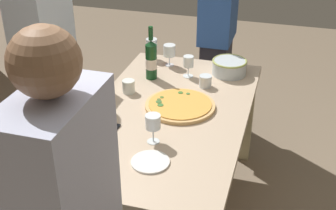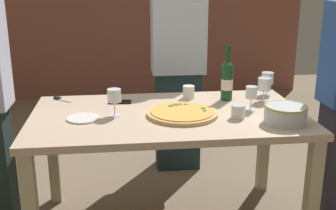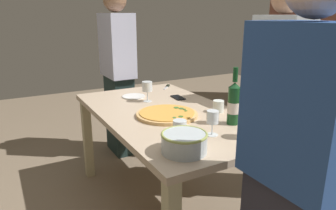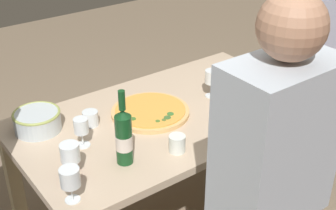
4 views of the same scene
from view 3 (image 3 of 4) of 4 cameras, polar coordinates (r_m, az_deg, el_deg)
The scene contains 17 objects.
ground_plane at distance 2.52m, azimuth 0.00°, elevation -17.73°, with size 8.00×8.00×0.00m, color #7D6B55.
dining_table at distance 2.22m, azimuth 0.00°, elevation -3.53°, with size 1.60×0.90×0.75m.
pizza at distance 2.09m, azimuth -0.18°, elevation -1.67°, with size 0.41×0.41×0.03m.
serving_bowl at distance 1.55m, azimuth 2.97°, elevation -6.71°, with size 0.23×0.23×0.10m.
wine_bottle at distance 1.95m, azimuth 11.90°, elevation 0.36°, with size 0.08×0.08×0.36m.
wine_glass_near_pizza at distance 1.76m, azimuth 8.13°, elevation -2.37°, with size 0.07×0.07×0.14m.
wine_glass_by_bottle at distance 2.42m, azimuth -3.81°, elevation 3.22°, with size 0.08×0.08×0.16m.
wine_glass_far_left at distance 1.83m, azimuth 20.38°, elevation -2.44°, with size 0.08×0.08×0.15m.
wine_glass_far_right at distance 1.77m, azimuth 15.27°, elevation -2.65°, with size 0.08×0.08×0.15m.
cup_amber at distance 1.80m, azimuth 2.15°, elevation -3.97°, with size 0.08×0.08×0.08m, color white.
cup_ceramic at distance 2.20m, azimuth 9.17°, elevation -0.23°, with size 0.08×0.08×0.08m, color white.
side_plate at distance 2.58m, azimuth -6.27°, elevation 1.56°, with size 0.19×0.19×0.01m, color white.
cell_phone at distance 2.54m, azimuth 1.83°, elevation 1.37°, with size 0.07×0.14×0.01m, color black.
pizza_knife at distance 2.91m, azimuth -0.17°, elevation 3.38°, with size 0.13×0.12×0.02m.
person_host at distance 3.17m, azimuth -9.08°, elevation 5.61°, with size 0.42×0.24×1.64m.
person_guest_left at distance 1.32m, azimuth 22.00°, elevation -11.94°, with size 0.40×0.24×1.61m.
person_guest_right at distance 2.56m, azimuth 19.29°, elevation 2.15°, with size 0.41×0.24×1.62m.
Camera 3 is at (1.82, -1.01, 1.41)m, focal length 33.40 mm.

